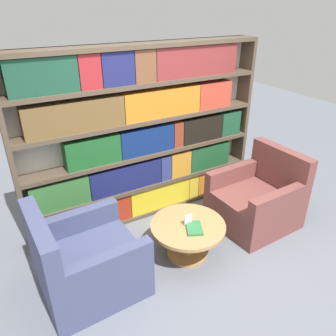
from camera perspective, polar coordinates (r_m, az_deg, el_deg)
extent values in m
plane|color=slate|center=(3.72, 6.32, -17.51)|extent=(14.00, 14.00, 0.00)
cube|color=silver|center=(4.20, -4.76, 6.02)|extent=(3.13, 0.05, 2.20)
cube|color=brown|center=(3.75, -25.59, 0.61)|extent=(0.05, 0.30, 2.20)
cube|color=brown|center=(4.93, 12.47, 8.67)|extent=(0.05, 0.30, 2.20)
cube|color=brown|center=(4.60, -3.57, -7.03)|extent=(3.03, 0.30, 0.05)
cube|color=brown|center=(4.38, -3.72, -2.55)|extent=(3.03, 0.30, 0.05)
cube|color=brown|center=(4.18, -3.90, 2.69)|extent=(3.03, 0.30, 0.05)
cube|color=brown|center=(4.02, -4.10, 8.39)|extent=(3.03, 0.30, 0.05)
cube|color=brown|center=(3.90, -4.31, 14.50)|extent=(3.03, 0.30, 0.05)
cube|color=brown|center=(3.83, -4.54, 20.55)|extent=(3.03, 0.30, 0.05)
cube|color=navy|center=(4.22, -15.06, -8.26)|extent=(0.54, 0.20, 0.36)
cube|color=#A82D17|center=(4.32, -9.18, -6.66)|extent=(0.37, 0.20, 0.36)
cube|color=yellow|center=(4.53, -1.68, -4.50)|extent=(0.89, 0.20, 0.36)
cube|color=gold|center=(4.77, 3.91, -2.83)|extent=(0.15, 0.20, 0.36)
cube|color=orange|center=(4.99, 7.92, -1.61)|extent=(0.67, 0.20, 0.36)
cube|color=#356F34|center=(3.97, -18.37, -4.15)|extent=(0.66, 0.20, 0.34)
cube|color=navy|center=(4.16, -7.55, -1.42)|extent=(0.94, 0.20, 0.34)
cube|color=navy|center=(4.37, -0.86, 0.31)|extent=(0.15, 0.20, 0.34)
cube|color=#C78228|center=(4.47, 1.76, 0.99)|extent=(0.30, 0.20, 0.34)
cube|color=#1C502B|center=(4.72, 6.76, 2.27)|extent=(0.65, 0.20, 0.34)
cube|color=#1B5626|center=(3.86, -13.08, 2.95)|extent=(0.64, 0.20, 0.33)
cube|color=navy|center=(4.08, -3.94, 4.98)|extent=(0.71, 0.20, 0.33)
cube|color=maroon|center=(4.28, 1.27, 6.08)|extent=(0.13, 0.20, 0.33)
cube|color=black|center=(4.48, 5.53, 6.94)|extent=(0.62, 0.20, 0.33)
cube|color=#1C4C30|center=(4.75, 10.28, 7.85)|extent=(0.31, 0.20, 0.33)
cube|color=brown|center=(3.67, -15.97, 8.72)|extent=(1.08, 0.20, 0.33)
cube|color=orange|center=(4.04, -1.25, 11.38)|extent=(1.01, 0.20, 0.33)
cube|color=#BD3F2C|center=(4.44, 7.61, 12.62)|extent=(0.49, 0.20, 0.33)
cube|color=#1A4732|center=(3.51, -21.20, 14.79)|extent=(0.68, 0.20, 0.36)
cube|color=maroon|center=(3.61, -13.78, 16.10)|extent=(0.23, 0.20, 0.36)
cube|color=navy|center=(3.71, -9.11, 16.79)|extent=(0.36, 0.20, 0.36)
cube|color=brown|center=(3.83, -4.51, 17.36)|extent=(0.26, 0.20, 0.36)
cube|color=maroon|center=(4.18, 4.64, 18.17)|extent=(1.14, 0.20, 0.36)
cube|color=#42476B|center=(3.51, -13.20, -16.68)|extent=(0.98, 0.93, 0.44)
cube|color=#42476B|center=(3.14, -21.17, -12.48)|extent=(0.18, 0.90, 0.52)
cube|color=#42476B|center=(3.02, -9.93, -16.18)|extent=(0.81, 0.15, 0.23)
cube|color=#42476B|center=(3.60, -14.88, -8.68)|extent=(0.81, 0.15, 0.23)
cube|color=brown|center=(4.40, 14.65, -6.70)|extent=(0.98, 0.93, 0.44)
cube|color=brown|center=(4.44, 19.01, 0.12)|extent=(0.17, 0.90, 0.52)
cube|color=brown|center=(4.42, 10.98, -1.09)|extent=(0.81, 0.15, 0.23)
cube|color=brown|center=(3.98, 18.43, -5.55)|extent=(0.81, 0.15, 0.23)
cylinder|color=#AD7F4C|center=(3.78, 3.40, -12.58)|extent=(0.15, 0.15, 0.38)
cylinder|color=#AD7F4C|center=(3.90, 3.33, -14.57)|extent=(0.46, 0.46, 0.03)
cylinder|color=#AD7F4C|center=(3.65, 3.49, -10.03)|extent=(0.83, 0.83, 0.04)
cube|color=black|center=(3.64, 3.50, -9.71)|extent=(0.06, 0.06, 0.01)
cube|color=white|center=(3.60, 3.53, -8.98)|extent=(0.09, 0.01, 0.13)
cube|color=#2D703D|center=(3.57, 4.55, -10.42)|extent=(0.25, 0.29, 0.03)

